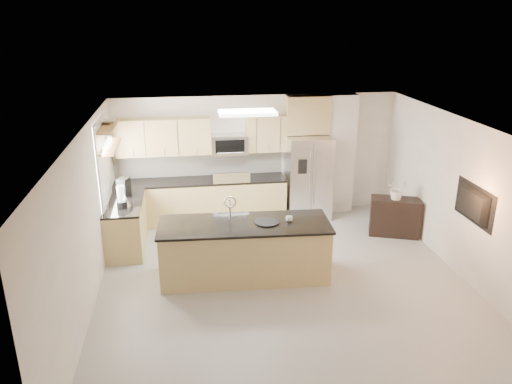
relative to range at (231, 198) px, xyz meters
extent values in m
plane|color=#979590|center=(0.60, -2.92, -0.47)|extent=(6.50, 6.50, 0.00)
cube|color=white|center=(0.60, -2.92, 2.13)|extent=(6.00, 6.50, 0.02)
cube|color=beige|center=(0.60, 0.33, 0.83)|extent=(6.00, 0.02, 2.60)
cube|color=beige|center=(0.60, -6.17, 0.83)|extent=(6.00, 0.02, 2.60)
cube|color=beige|center=(-2.40, -2.92, 0.83)|extent=(0.02, 6.50, 2.60)
cube|color=beige|center=(3.60, -2.92, 0.83)|extent=(0.02, 6.50, 2.60)
cube|color=tan|center=(-0.63, 0.00, -0.03)|extent=(3.55, 0.65, 0.88)
cube|color=black|center=(-0.63, 0.00, 0.43)|extent=(3.55, 0.66, 0.04)
cube|color=beige|center=(-0.63, 0.32, 0.71)|extent=(3.55, 0.02, 0.52)
cube|color=tan|center=(-2.07, -1.07, -0.03)|extent=(0.65, 1.50, 0.88)
cube|color=black|center=(-2.07, -1.07, 0.43)|extent=(0.66, 1.50, 0.04)
cube|color=black|center=(0.00, 0.00, -0.02)|extent=(0.76, 0.64, 0.90)
cube|color=black|center=(0.00, 0.00, 0.44)|extent=(0.76, 0.62, 0.03)
cube|color=silver|center=(0.00, -0.30, 0.56)|extent=(0.76, 0.04, 0.22)
cube|color=tan|center=(-1.34, 0.16, 1.35)|extent=(1.92, 0.33, 0.75)
cube|color=tan|center=(0.79, 0.16, 1.35)|extent=(0.82, 0.33, 0.75)
cube|color=silver|center=(0.00, 0.13, 1.16)|extent=(0.76, 0.40, 0.40)
cube|color=black|center=(0.00, -0.07, 1.16)|extent=(0.60, 0.02, 0.28)
cube|color=silver|center=(1.66, -0.05, 0.42)|extent=(0.92, 0.75, 1.78)
cube|color=gray|center=(1.66, -0.43, 0.42)|extent=(0.02, 0.01, 1.69)
cube|color=black|center=(1.44, -0.44, 0.78)|extent=(0.18, 0.03, 0.30)
cube|color=silver|center=(2.42, 0.18, 0.83)|extent=(0.60, 0.30, 2.60)
cube|color=white|center=(-2.38, -1.07, 1.18)|extent=(0.03, 1.05, 1.55)
cube|color=white|center=(-2.37, -1.07, 1.18)|extent=(0.03, 1.15, 1.65)
cube|color=#996B3D|center=(-2.25, -0.97, 1.48)|extent=(0.30, 1.20, 0.04)
cube|color=#996B3D|center=(-2.25, -0.97, 1.85)|extent=(0.30, 1.20, 0.04)
cube|color=white|center=(0.20, -1.32, 2.09)|extent=(1.00, 0.50, 0.06)
cube|color=tan|center=(-0.01, -2.49, -0.01)|extent=(2.79, 1.09, 0.93)
cube|color=black|center=(-0.01, -2.49, 0.48)|extent=(2.85, 1.15, 0.04)
cube|color=black|center=(-0.22, -2.49, 0.46)|extent=(0.58, 0.42, 0.01)
cylinder|color=silver|center=(-0.22, -2.26, 0.67)|extent=(0.03, 0.03, 0.34)
torus|color=silver|center=(-0.22, -2.32, 0.82)|extent=(0.21, 0.03, 0.21)
cube|color=black|center=(3.15, -1.27, -0.09)|extent=(1.04, 0.70, 0.77)
imported|color=white|center=(0.73, -2.51, 0.54)|extent=(0.15, 0.15, 0.09)
cylinder|color=black|center=(0.36, -2.51, 0.51)|extent=(0.43, 0.43, 0.02)
cylinder|color=black|center=(-2.07, -1.37, 0.51)|extent=(0.18, 0.18, 0.12)
cylinder|color=silver|center=(-2.07, -1.37, 0.72)|extent=(0.14, 0.14, 0.29)
cone|color=silver|center=(-2.02, -1.28, 0.56)|extent=(0.20, 0.20, 0.22)
cylinder|color=black|center=(-2.02, -1.28, 0.68)|extent=(0.04, 0.04, 0.04)
cube|color=black|center=(-2.09, -0.73, 0.62)|extent=(0.26, 0.28, 0.35)
cylinder|color=silver|center=(-2.09, -0.79, 0.54)|extent=(0.11, 0.11, 0.12)
imported|color=silver|center=(-2.25, -0.82, 1.91)|extent=(0.39, 0.39, 0.08)
imported|color=white|center=(3.13, -1.29, 0.61)|extent=(0.71, 0.67, 0.63)
imported|color=black|center=(3.51, -3.12, 0.88)|extent=(0.14, 1.08, 0.62)
camera|label=1|loc=(-0.91, -9.91, 3.75)|focal=35.00mm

